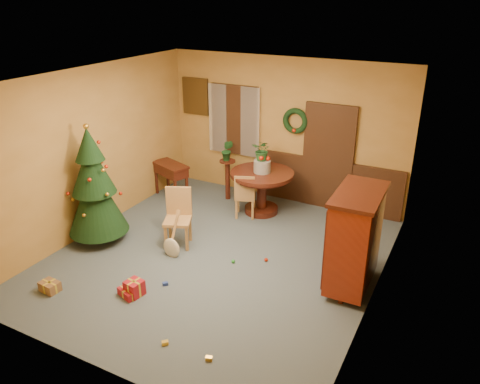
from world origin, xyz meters
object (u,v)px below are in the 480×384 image
Objects in this scene: chair_near at (178,215)px; sideboard at (355,238)px; dining_table at (262,184)px; christmas_tree at (94,187)px; writing_desk at (171,172)px.

sideboard is (2.97, 0.10, 0.27)m from chair_near.
sideboard is at bearing 1.92° from chair_near.
dining_table is 1.22× the size of chair_near.
christmas_tree is at bearing -157.74° from chair_near.
dining_table is 2.02m from writing_desk.
chair_near is 0.66× the size of sideboard.
christmas_tree is 1.38× the size of sideboard.
christmas_tree is (-1.31, -0.53, 0.45)m from chair_near.
sideboard reaches higher than chair_near.
chair_near is at bearing -51.34° from writing_desk.
dining_table is 2.80m from sideboard.
sideboard reaches higher than writing_desk.
chair_near reaches higher than dining_table.
sideboard is at bearing 8.43° from christmas_tree.
writing_desk is 0.60× the size of sideboard.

